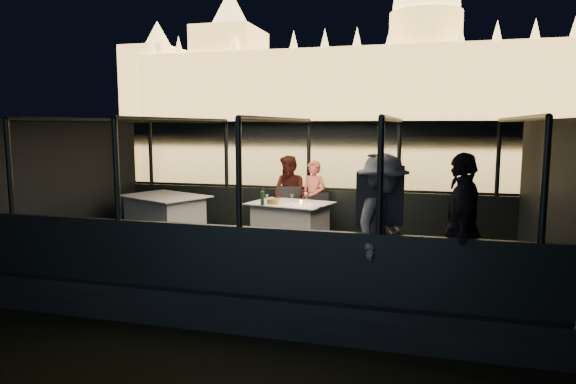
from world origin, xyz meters
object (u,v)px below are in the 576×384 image
(passenger_dark, at_px, (461,236))
(wine_bottle, at_px, (263,197))
(coat_stand, at_px, (378,226))
(person_woman_coral, at_px, (314,199))
(chair_port_right, at_px, (316,216))
(dining_table_central, at_px, (290,222))
(dining_table_aft, at_px, (165,219))
(person_man_maroon, at_px, (290,198))
(passenger_stripe, at_px, (382,230))
(chair_port_left, at_px, (287,215))

(passenger_dark, xyz_separation_m, wine_bottle, (-3.31, 2.25, 0.06))
(coat_stand, distance_m, person_woman_coral, 3.63)
(passenger_dark, bearing_deg, chair_port_right, -138.03)
(dining_table_central, distance_m, person_woman_coral, 0.86)
(chair_port_right, bearing_deg, dining_table_aft, 178.97)
(dining_table_central, relative_size, chair_port_right, 1.65)
(wine_bottle, bearing_deg, person_woman_coral, 58.41)
(person_man_maroon, relative_size, passenger_dark, 0.85)
(coat_stand, relative_size, passenger_stripe, 1.01)
(person_woman_coral, relative_size, passenger_dark, 0.80)
(dining_table_central, relative_size, coat_stand, 0.77)
(dining_table_aft, relative_size, coat_stand, 0.85)
(dining_table_aft, relative_size, person_man_maroon, 1.00)
(dining_table_aft, distance_m, chair_port_right, 2.97)
(passenger_stripe, bearing_deg, chair_port_right, 39.92)
(wine_bottle, bearing_deg, passenger_stripe, -42.49)
(passenger_dark, bearing_deg, wine_bottle, -120.96)
(chair_port_right, height_order, person_woman_coral, person_woman_coral)
(chair_port_right, height_order, person_man_maroon, person_man_maroon)
(dining_table_aft, xyz_separation_m, chair_port_left, (2.29, 0.72, 0.06))
(dining_table_central, bearing_deg, person_woman_coral, 68.02)
(chair_port_right, height_order, passenger_dark, passenger_dark)
(chair_port_left, height_order, person_woman_coral, person_woman_coral)
(passenger_stripe, bearing_deg, person_woman_coral, 39.55)
(dining_table_central, relative_size, passenger_dark, 0.77)
(coat_stand, xyz_separation_m, passenger_dark, (1.04, -0.12, -0.05))
(person_man_maroon, bearing_deg, wine_bottle, -77.94)
(passenger_dark, bearing_deg, dining_table_aft, -110.83)
(coat_stand, relative_size, person_man_maroon, 1.17)
(person_woman_coral, bearing_deg, chair_port_right, -49.00)
(dining_table_aft, xyz_separation_m, passenger_stripe, (4.41, -2.29, 0.47))
(person_woman_coral, bearing_deg, passenger_dark, -33.54)
(person_woman_coral, distance_m, wine_bottle, 1.35)
(person_man_maroon, xyz_separation_m, passenger_dark, (3.11, -3.39, 0.10))
(chair_port_left, xyz_separation_m, passenger_stripe, (2.12, -3.01, 0.40))
(dining_table_central, bearing_deg, coat_stand, -53.78)
(chair_port_left, relative_size, person_man_maroon, 0.61)
(dining_table_central, xyz_separation_m, dining_table_aft, (-2.48, -0.27, 0.00))
(chair_port_left, height_order, person_man_maroon, person_man_maroon)
(passenger_stripe, bearing_deg, dining_table_aft, 75.58)
(person_woman_coral, bearing_deg, wine_bottle, -102.73)
(dining_table_aft, distance_m, chair_port_left, 2.40)
(dining_table_central, bearing_deg, dining_table_aft, -173.88)
(chair_port_left, xyz_separation_m, wine_bottle, (-0.22, -0.87, 0.47))
(dining_table_aft, height_order, chair_port_right, chair_port_right)
(passenger_stripe, distance_m, wine_bottle, 3.17)
(dining_table_central, bearing_deg, wine_bottle, -134.35)
(dining_table_central, height_order, chair_port_right, chair_port_right)
(person_man_maroon, bearing_deg, chair_port_right, -1.78)
(coat_stand, bearing_deg, chair_port_left, 124.50)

